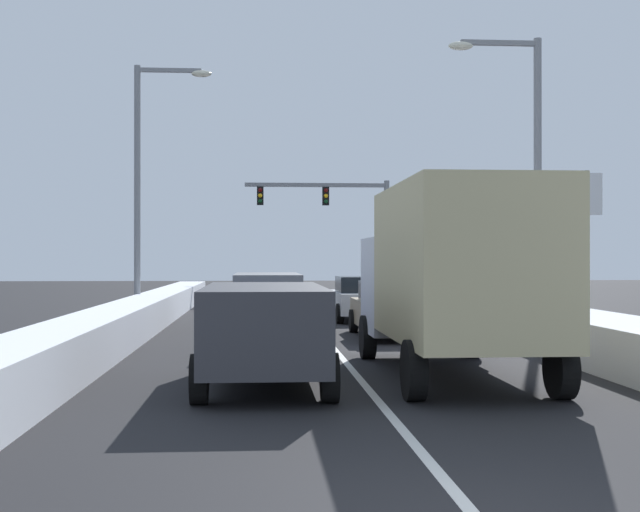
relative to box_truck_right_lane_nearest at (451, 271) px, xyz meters
The scene contains 14 objects.
ground_plane 7.02m from the box_truck_right_lane_nearest, 104.19° to the left, with size 120.00×120.00×0.00m, color black.
lane_stripe_between_right_lane_and_center_lane 10.60m from the box_truck_right_lane_nearest, 99.14° to the left, with size 0.14×41.24×0.01m, color silver.
snow_bank_right_shoulder 11.02m from the box_truck_right_lane_nearest, 70.52° to the left, with size 1.98×41.24×0.91m, color white.
snow_bank_left_shoulder 12.51m from the box_truck_right_lane_nearest, 124.03° to the left, with size 1.34×41.24×0.90m, color white.
box_truck_right_lane_nearest is the anchor object (origin of this frame).
sedan_tan_right_lane_second 7.91m from the box_truck_right_lane_nearest, 88.66° to the left, with size 2.00×4.50×1.51m.
sedan_silver_right_lane_third 14.22m from the box_truck_right_lane_nearest, 89.60° to the left, with size 2.00×4.50×1.51m.
suv_charcoal_center_lane_nearest 3.55m from the box_truck_right_lane_nearest, 166.73° to the right, with size 2.16×4.90×1.67m.
sedan_navy_center_lane_second 6.05m from the box_truck_right_lane_nearest, 123.59° to the left, with size 2.00×4.50×1.51m.
suv_gray_center_lane_third 11.41m from the box_truck_right_lane_nearest, 106.22° to the left, with size 2.16×4.90×1.67m.
traffic_light_gantry 29.17m from the box_truck_right_lane_nearest, 88.20° to the left, with size 7.54×0.47×6.20m.
street_lamp_right_mid 9.84m from the box_truck_right_lane_nearest, 64.36° to the left, with size 2.66×0.36×8.33m.
street_lamp_left_mid 16.78m from the box_truck_right_lane_nearest, 116.29° to the left, with size 2.66×0.36×8.81m.
roadside_sign_right 18.65m from the box_truck_right_lane_nearest, 64.16° to the left, with size 3.20×0.16×5.50m.
Camera 1 is at (-1.78, -6.52, 2.13)m, focal length 47.73 mm.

